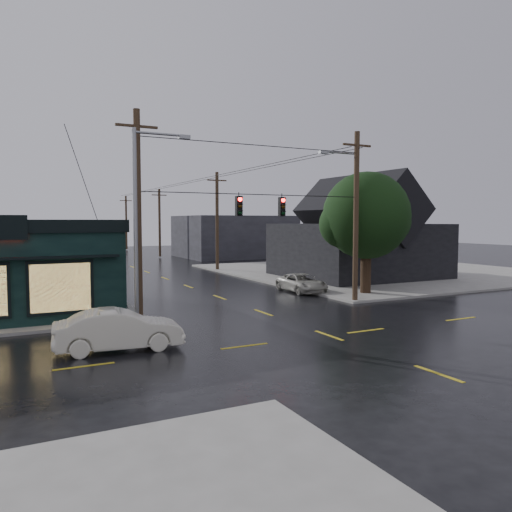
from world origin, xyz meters
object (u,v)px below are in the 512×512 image
utility_pole_ne (355,302)px  corner_tree (367,216)px  suv_silver (302,283)px  sedan_cream (119,330)px  utility_pole_nw (140,322)px

utility_pole_ne → corner_tree: bearing=40.0°
suv_silver → sedan_cream: bearing=-142.6°
utility_pole_ne → sedan_cream: (-15.00, -4.91, 0.78)m
utility_pole_nw → suv_silver: size_ratio=2.25×
suv_silver → utility_pole_nw: bearing=-154.9°
sedan_cream → suv_silver: (14.50, 10.10, -0.15)m
utility_pole_nw → utility_pole_ne: 13.00m
utility_pole_nw → utility_pole_ne: same height
utility_pole_ne → sedan_cream: utility_pole_ne is taller
sedan_cream → utility_pole_nw: bearing=-16.3°
sedan_cream → suv_silver: bearing=-49.3°
utility_pole_nw → corner_tree: bearing=7.9°
utility_pole_ne → sedan_cream: 15.80m
corner_tree → sedan_cream: 19.45m
corner_tree → utility_pole_nw: size_ratio=0.79×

